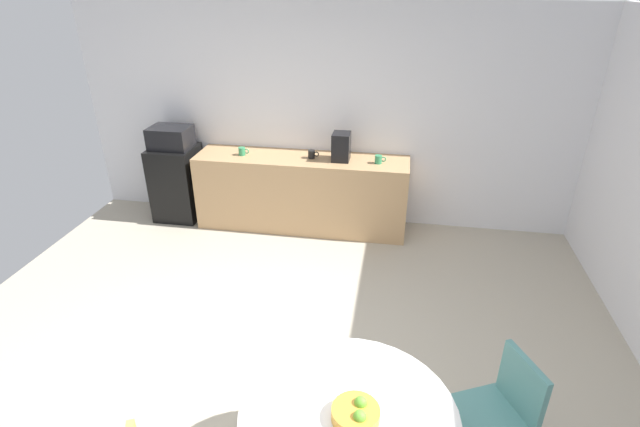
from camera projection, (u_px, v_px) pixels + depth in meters
ground_plane at (262, 388)px, 3.65m from camera, size 6.00×6.00×0.00m
wall_back at (325, 117)px, 5.71m from camera, size 6.00×0.10×2.60m
counter_block at (302, 192)px, 5.82m from camera, size 2.52×0.60×0.90m
mini_fridge at (177, 183)px, 6.06m from camera, size 0.54×0.54×0.93m
microwave at (171, 137)px, 5.79m from camera, size 0.48×0.38×0.26m
chair_teal at (506, 403)px, 2.88m from camera, size 0.56×0.56×0.83m
fruit_bowl at (356, 414)px, 2.48m from camera, size 0.25×0.25×0.11m
mug_white at (242, 151)px, 5.67m from camera, size 0.13×0.08×0.09m
mug_green at (379, 159)px, 5.42m from camera, size 0.13×0.08×0.09m
mug_red at (312, 154)px, 5.58m from camera, size 0.13×0.08×0.09m
coffee_maker at (341, 147)px, 5.47m from camera, size 0.20×0.24×0.32m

